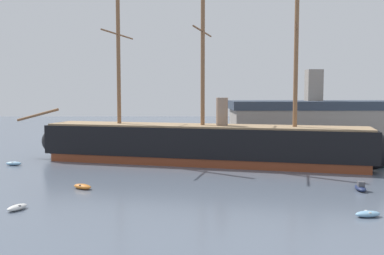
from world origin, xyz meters
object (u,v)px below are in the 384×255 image
dinghy_mid_right (368,214)px  dinghy_alongside_bow (82,186)px  tall_ship (203,143)px  dockside_warehouse_right (359,125)px  dinghy_mid_left (17,207)px  motorboat_alongside_stern (360,187)px  dinghy_far_left (14,163)px  dinghy_distant_centre (193,155)px  dinghy_far_right (384,166)px

dinghy_mid_right → dinghy_alongside_bow: dinghy_alongside_bow is taller
tall_ship → dockside_warehouse_right: size_ratio=1.09×
dinghy_mid_left → motorboat_alongside_stern: motorboat_alongside_stern is taller
dinghy_mid_right → dinghy_alongside_bow: (-31.24, 12.87, 0.02)m
dockside_warehouse_right → dinghy_far_left: bearing=-163.0°
dinghy_mid_right → dinghy_alongside_bow: 33.79m
dinghy_mid_left → motorboat_alongside_stern: size_ratio=0.89×
tall_ship → dinghy_distant_centre: bearing=100.4°
dinghy_far_left → dinghy_distant_centre: bearing=18.0°
dinghy_mid_left → dinghy_far_right: bearing=26.3°
dinghy_mid_left → dinghy_alongside_bow: bearing=65.3°
dinghy_mid_left → dockside_warehouse_right: bearing=41.0°
dinghy_far_left → dinghy_mid_right: bearing=-33.3°
dinghy_mid_left → dockside_warehouse_right: (55.34, 48.18, 4.90)m
dinghy_mid_left → dinghy_distant_centre: bearing=63.2°
dinghy_mid_left → motorboat_alongside_stern: 40.47m
dinghy_far_right → dinghy_distant_centre: (-31.04, 12.98, -0.08)m
tall_ship → motorboat_alongside_stern: size_ratio=21.88×
dinghy_far_right → dinghy_alongside_bow: bearing=-161.9°
motorboat_alongside_stern → dinghy_far_left: size_ratio=1.08×
tall_ship → dockside_warehouse_right: (34.72, 18.99, 1.67)m
dinghy_mid_left → dinghy_far_left: size_ratio=0.96×
dinghy_mid_left → dinghy_mid_right: bearing=-4.9°
dinghy_distant_centre → dinghy_far_left: bearing=-162.0°
dinghy_mid_right → dinghy_far_left: 56.30m
dinghy_mid_right → motorboat_alongside_stern: 11.97m
tall_ship → dinghy_far_left: 32.11m
motorboat_alongside_stern → dinghy_distant_centre: bearing=124.9°
dinghy_far_left → dockside_warehouse_right: bearing=17.0°
dinghy_mid_left → dinghy_alongside_bow: (4.52, 9.83, 0.03)m
tall_ship → dinghy_far_right: (29.48, -4.48, -3.21)m
dinghy_far_left → dinghy_far_right: (61.40, -3.15, -0.00)m
dinghy_alongside_bow → dinghy_far_left: size_ratio=1.05×
dinghy_mid_right → dinghy_far_right: size_ratio=0.94×
dinghy_mid_left → dinghy_distant_centre: (19.06, 37.70, -0.06)m
motorboat_alongside_stern → dinghy_far_left: bearing=159.0°
dinghy_far_right → dinghy_distant_centre: 33.64m
dinghy_mid_right → motorboat_alongside_stern: size_ratio=0.90×
tall_ship → motorboat_alongside_stern: bearing=-47.7°
tall_ship → dinghy_mid_right: size_ratio=24.31×
dinghy_far_left → dinghy_far_right: size_ratio=0.97×
dinghy_mid_left → dockside_warehouse_right: size_ratio=0.04×
motorboat_alongside_stern → dinghy_alongside_bow: bearing=177.5°
dinghy_far_left → dinghy_distant_centre: 31.92m
dinghy_mid_left → dinghy_far_right: (50.10, 24.71, 0.02)m
dinghy_alongside_bow → dinghy_far_right: (45.58, 14.88, -0.01)m
dinghy_alongside_bow → dinghy_far_left: (-15.82, 18.03, -0.00)m
dinghy_alongside_bow → dockside_warehouse_right: dockside_warehouse_right is taller
motorboat_alongside_stern → dinghy_far_left: (-50.91, 19.57, -0.11)m
motorboat_alongside_stern → dinghy_far_right: size_ratio=1.04×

